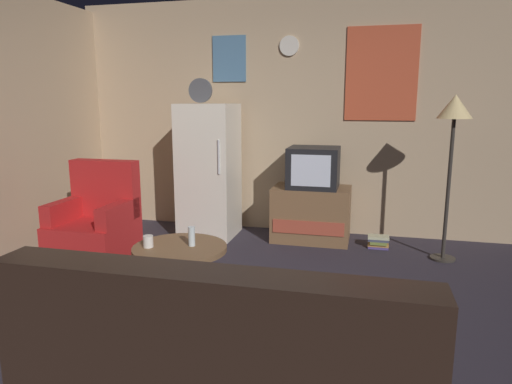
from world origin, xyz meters
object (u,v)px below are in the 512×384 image
(fridge, at_px, (209,171))
(wine_glass, at_px, (192,236))
(armchair, at_px, (96,227))
(book_stack, at_px, (378,242))
(standing_lamp, at_px, (454,120))
(coffee_table, at_px, (181,274))
(couch, at_px, (225,384))
(tv_stand, at_px, (311,214))
(mug_ceramic_white, at_px, (148,241))
(crt_tv, at_px, (314,167))

(fridge, height_order, wine_glass, fridge)
(armchair, height_order, book_stack, armchair)
(standing_lamp, bearing_deg, fridge, 174.21)
(standing_lamp, xyz_separation_m, coffee_table, (-2.12, -1.50, -1.14))
(coffee_table, distance_m, armchair, 1.34)
(wine_glass, relative_size, couch, 0.09)
(fridge, height_order, book_stack, fridge)
(coffee_table, bearing_deg, book_stack, 48.93)
(standing_lamp, xyz_separation_m, book_stack, (-0.61, 0.23, -1.30))
(coffee_table, bearing_deg, fridge, 102.30)
(fridge, distance_m, coffee_table, 1.87)
(tv_stand, xyz_separation_m, book_stack, (0.73, -0.10, -0.24))
(coffee_table, relative_size, wine_glass, 4.80)
(fridge, bearing_deg, mug_ceramic_white, -84.98)
(standing_lamp, relative_size, wine_glass, 10.60)
(tv_stand, xyz_separation_m, armchair, (-1.93, -1.17, 0.04))
(fridge, distance_m, couch, 3.40)
(fridge, xyz_separation_m, armchair, (-0.77, -1.09, -0.42))
(coffee_table, xyz_separation_m, wine_glass, (0.09, 0.03, 0.30))
(wine_glass, distance_m, couch, 1.62)
(book_stack, bearing_deg, crt_tv, 171.96)
(fridge, distance_m, armchair, 1.40)
(tv_stand, xyz_separation_m, couch, (0.03, -3.23, 0.01))
(book_stack, bearing_deg, couch, -102.70)
(crt_tv, bearing_deg, coffee_table, -113.37)
(fridge, bearing_deg, tv_stand, 3.93)
(wine_glass, xyz_separation_m, armchair, (-1.24, 0.63, -0.18))
(standing_lamp, height_order, wine_glass, standing_lamp)
(fridge, xyz_separation_m, wine_glass, (0.47, -1.72, -0.24))
(mug_ceramic_white, bearing_deg, tv_stand, 62.37)
(armchair, bearing_deg, mug_ceramic_white, -38.62)
(crt_tv, distance_m, book_stack, 1.05)
(wine_glass, distance_m, armchair, 1.40)
(crt_tv, relative_size, wine_glass, 3.60)
(mug_ceramic_white, height_order, armchair, armchair)
(coffee_table, xyz_separation_m, couch, (0.80, -1.40, 0.09))
(wine_glass, relative_size, book_stack, 0.69)
(armchair, bearing_deg, couch, -46.53)
(tv_stand, relative_size, coffee_table, 1.17)
(fridge, height_order, mug_ceramic_white, fridge)
(standing_lamp, bearing_deg, coffee_table, -144.72)
(fridge, bearing_deg, crt_tv, 3.84)
(fridge, xyz_separation_m, crt_tv, (1.18, 0.08, 0.07))
(tv_stand, relative_size, armchair, 0.87)
(fridge, height_order, coffee_table, fridge)
(coffee_table, bearing_deg, armchair, 149.97)
(couch, bearing_deg, coffee_table, 119.90)
(coffee_table, height_order, couch, couch)
(standing_lamp, xyz_separation_m, couch, (-1.32, -2.90, -1.05))
(mug_ceramic_white, distance_m, couch, 1.68)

